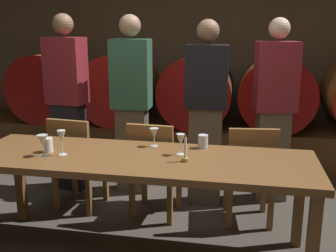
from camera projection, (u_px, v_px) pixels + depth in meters
The scene contains 21 objects.
back_wall at pixel (202, 44), 5.33m from camera, with size 6.68×0.24×2.87m, color brown.
barrel_shelf at pixel (195, 141), 5.09m from camera, with size 6.01×0.90×0.47m, color brown.
wine_barrel_far_left at pixel (53, 86), 5.28m from camera, with size 0.87×0.93×0.87m.
wine_barrel_left at pixel (121, 88), 5.11m from camera, with size 0.87×0.93×0.87m.
wine_barrel_center at pixel (197, 90), 4.93m from camera, with size 0.87×0.93×0.87m.
wine_barrel_right at pixel (275, 92), 4.76m from camera, with size 0.87×0.93×0.87m.
dining_table at pixel (140, 166), 2.85m from camera, with size 2.49×0.77×0.76m.
chair_left at pixel (76, 159), 3.62m from camera, with size 0.44×0.44×0.88m.
chair_center at pixel (154, 166), 3.45m from camera, with size 0.43×0.43×0.88m.
chair_right at pixel (250, 171), 3.33m from camera, with size 0.45×0.45×0.88m.
guest_far_left at pixel (68, 102), 4.02m from camera, with size 0.40×0.28×1.79m.
guest_center_left at pixel (132, 104), 3.95m from camera, with size 0.38×0.25×1.78m.
guest_center_right at pixel (206, 113), 3.67m from camera, with size 0.39×0.25×1.73m.
guest_far_right at pixel (274, 110), 3.76m from camera, with size 0.42×0.31×1.75m.
candle_center at pixel (185, 154), 2.72m from camera, with size 0.05×0.05×0.19m.
wine_glass_left at pixel (43, 141), 2.82m from camera, with size 0.08×0.08×0.15m.
wine_glass_center at pixel (62, 137), 2.84m from camera, with size 0.06×0.06×0.18m.
wine_glass_right at pixel (154, 133), 3.05m from camera, with size 0.07×0.07×0.14m.
wine_glass_far_right at pixel (181, 140), 2.85m from camera, with size 0.06×0.06×0.15m.
cup_left at pixel (48, 145), 2.92m from camera, with size 0.07×0.07×0.11m, color white.
cup_right at pixel (203, 141), 3.02m from camera, with size 0.08×0.08×0.10m, color silver.
Camera 1 is at (0.57, -2.45, 1.67)m, focal length 42.44 mm.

